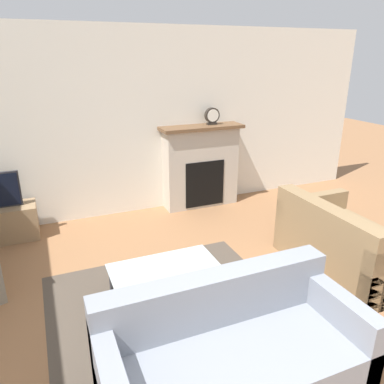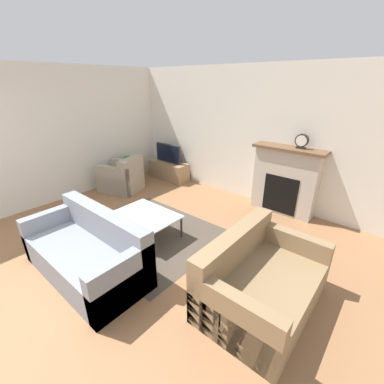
% 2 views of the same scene
% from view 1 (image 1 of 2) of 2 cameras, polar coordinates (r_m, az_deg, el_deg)
% --- Properties ---
extents(wall_back, '(8.37, 0.06, 2.70)m').
position_cam_1_polar(wall_back, '(5.56, -11.02, 10.03)').
color(wall_back, silver).
rests_on(wall_back, ground_plane).
extents(area_rug, '(2.24, 1.94, 0.00)m').
position_cam_1_polar(area_rug, '(3.82, -3.74, -16.76)').
color(area_rug, '#4C4238').
rests_on(area_rug, ground_plane).
extents(fireplace, '(1.29, 0.38, 1.29)m').
position_cam_1_polar(fireplace, '(5.89, 1.35, 4.19)').
color(fireplace, '#BCB2A3').
rests_on(fireplace, ground_plane).
extents(couch_sectional, '(1.83, 0.85, 0.82)m').
position_cam_1_polar(couch_sectional, '(2.88, 6.05, -23.96)').
color(couch_sectional, gray).
rests_on(couch_sectional, ground_plane).
extents(couch_loveseat, '(1.00, 1.48, 0.82)m').
position_cam_1_polar(couch_loveseat, '(4.56, 22.51, -7.61)').
color(couch_loveseat, '#8C704C').
rests_on(couch_loveseat, ground_plane).
extents(coffee_table, '(1.04, 0.74, 0.39)m').
position_cam_1_polar(coffee_table, '(3.59, -3.69, -12.51)').
color(coffee_table, '#333338').
rests_on(coffee_table, ground_plane).
extents(mantel_clock, '(0.23, 0.07, 0.26)m').
position_cam_1_polar(mantel_clock, '(5.81, 3.08, 11.51)').
color(mantel_clock, '#28231E').
rests_on(mantel_clock, fireplace).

